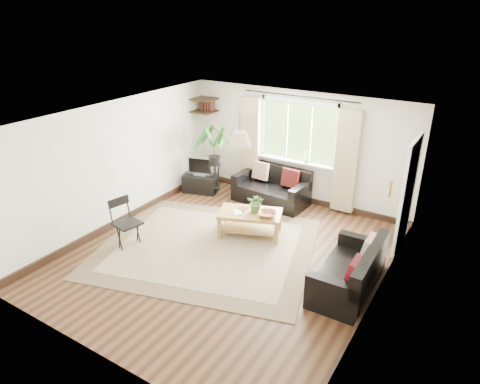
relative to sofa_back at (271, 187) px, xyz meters
The scene contains 24 objects.
floor 2.36m from the sofa_back, 80.52° to the right, with size 5.50×5.50×0.00m, color black.
ceiling 3.09m from the sofa_back, 80.52° to the right, with size 5.50×5.50×0.00m, color white.
wall_back 1.02m from the sofa_back, 49.93° to the left, with size 5.00×0.02×2.40m, color silver.
wall_front 5.13m from the sofa_back, 85.66° to the right, with size 5.00×0.02×2.40m, color silver.
wall_left 3.23m from the sofa_back, 132.69° to the right, with size 0.02×5.50×2.40m, color silver.
wall_right 3.78m from the sofa_back, 38.52° to the right, with size 0.02×5.50×2.40m, color silver.
rug 2.29m from the sofa_back, 92.13° to the right, with size 3.68×3.15×0.02m, color beige.
window 1.31m from the sofa_back, 47.32° to the left, with size 2.50×0.16×2.16m, color white, non-canonical shape.
door 2.98m from the sofa_back, 11.77° to the right, with size 0.06×0.96×2.06m, color silver.
corner_shelf 2.41m from the sofa_back, behind, with size 0.50×0.50×0.34m, color black, non-canonical shape.
pendant_lamp 2.56m from the sofa_back, 78.57° to the right, with size 0.36×0.36×0.54m, color beige, non-canonical shape.
wall_sconce 3.71m from the sofa_back, 35.34° to the right, with size 0.12×0.12×0.28m, color beige, non-canonical shape.
sofa_back is the anchor object (origin of this frame).
sofa_right 3.24m from the sofa_back, 41.16° to the right, with size 0.77×1.54×0.73m, color black, non-canonical shape.
coffee_table 1.50m from the sofa_back, 77.12° to the right, with size 1.15×0.63×0.47m, color brown, non-canonical shape.
table_plant 1.46m from the sofa_back, 73.26° to the right, with size 0.32×0.28×0.36m, color #365E25.
bowl 1.60m from the sofa_back, 64.60° to the right, with size 0.33×0.33×0.08m, color brown.
book_a 1.67m from the sofa_back, 86.65° to the right, with size 0.15×0.20×0.02m, color white.
book_b 1.43m from the sofa_back, 87.00° to the right, with size 0.15×0.20×0.02m, color brown.
tv_stand 1.70m from the sofa_back, 169.32° to the right, with size 0.76×0.43×0.41m, color black.
tv 1.71m from the sofa_back, 169.32° to the right, with size 0.59×0.20×0.45m, color #A5A5AA, non-canonical shape.
palm_stand 1.38m from the sofa_back, 167.41° to the right, with size 0.63×0.63×1.63m, color black, non-canonical shape.
folding_chair 3.23m from the sofa_back, 113.43° to the right, with size 0.46×0.46×0.89m, color black, non-canonical shape.
sill_plant 1.00m from the sofa_back, 27.92° to the left, with size 0.14×0.10×0.27m, color #2D6023.
Camera 1 is at (3.51, -5.27, 3.99)m, focal length 32.00 mm.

